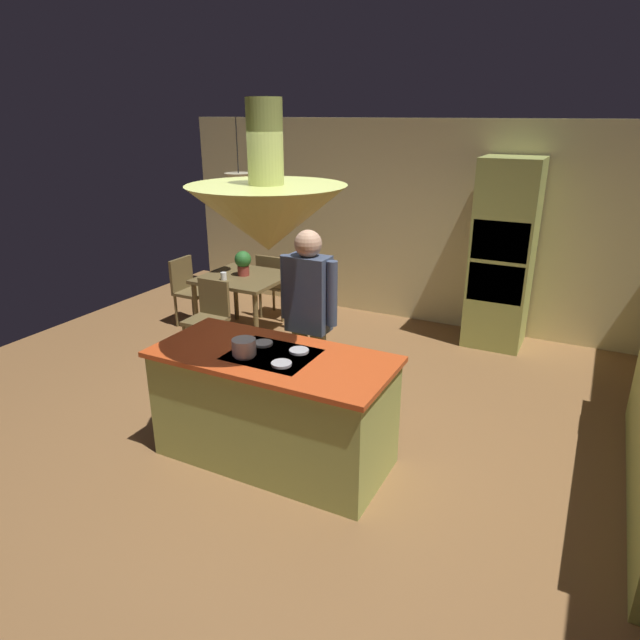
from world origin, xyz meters
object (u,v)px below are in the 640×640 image
(chair_facing_island, at_px, (209,313))
(cup_on_table, at_px, (224,276))
(kitchen_island, at_px, (274,407))
(potted_plant_on_table, at_px, (243,262))
(dining_table, at_px, (244,284))
(person_at_island, at_px, (309,314))
(chair_by_back_wall, at_px, (274,282))
(cooking_pot_on_cooktop, at_px, (244,347))
(chair_at_corner, at_px, (188,287))
(oven_tower, at_px, (503,255))

(chair_facing_island, height_order, cup_on_table, chair_facing_island)
(kitchen_island, distance_m, potted_plant_on_table, 2.78)
(cup_on_table, bearing_deg, kitchen_island, -45.72)
(potted_plant_on_table, bearing_deg, dining_table, -58.04)
(dining_table, bearing_deg, chair_facing_island, -90.00)
(person_at_island, bearing_deg, cup_on_table, 146.48)
(chair_by_back_wall, bearing_deg, chair_facing_island, 90.00)
(potted_plant_on_table, xyz_separation_m, cooking_pot_on_cooktop, (1.56, -2.26, 0.06))
(potted_plant_on_table, height_order, cup_on_table, potted_plant_on_table)
(kitchen_island, xyz_separation_m, person_at_island, (-0.06, 0.70, 0.53))
(chair_facing_island, distance_m, potted_plant_on_table, 0.84)
(chair_by_back_wall, xyz_separation_m, cup_on_table, (-0.12, -0.93, 0.30))
(potted_plant_on_table, bearing_deg, person_at_island, -40.76)
(person_at_island, bearing_deg, chair_by_back_wall, 128.08)
(cup_on_table, bearing_deg, chair_at_corner, 162.55)
(chair_facing_island, bearing_deg, chair_by_back_wall, 90.00)
(chair_by_back_wall, bearing_deg, oven_tower, -170.88)
(chair_at_corner, height_order, cooking_pot_on_cooktop, cooking_pot_on_cooktop)
(potted_plant_on_table, bearing_deg, chair_by_back_wall, 88.41)
(oven_tower, relative_size, person_at_island, 1.26)
(chair_facing_island, distance_m, cup_on_table, 0.56)
(person_at_island, relative_size, chair_by_back_wall, 1.98)
(chair_at_corner, bearing_deg, person_at_island, -119.17)
(chair_facing_island, xyz_separation_m, chair_by_back_wall, (0.00, 1.39, 0.00))
(person_at_island, relative_size, chair_at_corner, 1.98)
(oven_tower, height_order, person_at_island, oven_tower)
(person_at_island, xyz_separation_m, potted_plant_on_table, (-1.66, 1.43, -0.06))
(oven_tower, relative_size, chair_by_back_wall, 2.49)
(dining_table, distance_m, potted_plant_on_table, 0.27)
(chair_facing_island, distance_m, chair_at_corner, 1.11)
(chair_facing_island, bearing_deg, person_at_island, -23.32)
(oven_tower, distance_m, chair_at_corner, 3.89)
(potted_plant_on_table, bearing_deg, cup_on_table, -110.45)
(kitchen_island, distance_m, person_at_island, 0.88)
(oven_tower, xyz_separation_m, chair_by_back_wall, (-2.80, -0.45, -0.58))
(chair_at_corner, xyz_separation_m, cooking_pot_on_cooktop, (2.41, -2.23, 0.48))
(person_at_island, bearing_deg, chair_facing_island, 156.68)
(chair_at_corner, bearing_deg, oven_tower, -72.69)
(chair_facing_island, distance_m, cooking_pot_on_cooktop, 2.23)
(person_at_island, xyz_separation_m, cooking_pot_on_cooktop, (-0.10, -0.83, -0.00))
(potted_plant_on_table, relative_size, cooking_pot_on_cooktop, 1.67)
(cooking_pot_on_cooktop, bearing_deg, potted_plant_on_table, 124.59)
(dining_table, height_order, cup_on_table, cup_on_table)
(cooking_pot_on_cooktop, bearing_deg, oven_tower, 69.52)
(chair_at_corner, xyz_separation_m, cup_on_table, (0.75, -0.24, 0.30))
(kitchen_island, distance_m, chair_at_corner, 3.32)
(oven_tower, relative_size, potted_plant_on_table, 7.22)
(kitchen_island, bearing_deg, oven_tower, 71.26)
(chair_by_back_wall, height_order, potted_plant_on_table, potted_plant_on_table)
(dining_table, xyz_separation_m, potted_plant_on_table, (-0.02, 0.03, 0.27))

